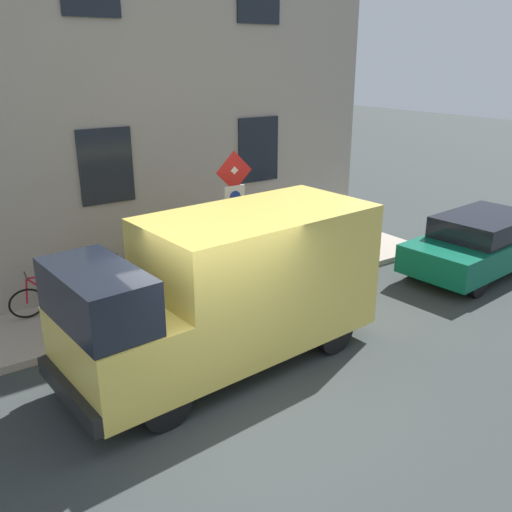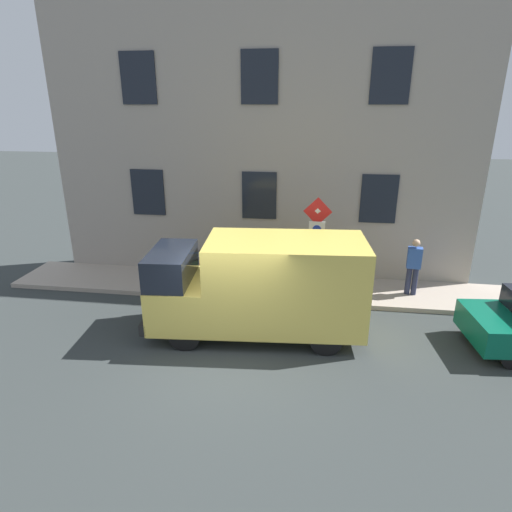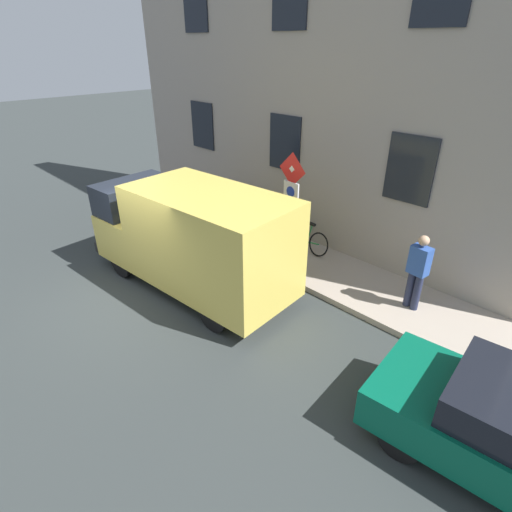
{
  "view_description": "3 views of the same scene",
  "coord_description": "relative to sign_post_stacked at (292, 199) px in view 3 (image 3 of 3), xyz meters",
  "views": [
    {
      "loc": [
        -5.95,
        3.76,
        4.82
      ],
      "look_at": [
        1.65,
        -1.49,
        1.5
      ],
      "focal_mm": 38.69,
      "sensor_mm": 36.0,
      "label": 1
    },
    {
      "loc": [
        -8.54,
        -1.77,
        5.57
      ],
      "look_at": [
        2.72,
        -0.18,
        1.47
      ],
      "focal_mm": 29.93,
      "sensor_mm": 36.0,
      "label": 2
    },
    {
      "loc": [
        -3.84,
        -7.52,
        5.3
      ],
      "look_at": [
        1.95,
        -1.68,
        0.9
      ],
      "focal_mm": 28.29,
      "sensor_mm": 36.0,
      "label": 3
    }
  ],
  "objects": [
    {
      "name": "ground_plane",
      "position": [
        -2.93,
        1.85,
        -2.1
      ],
      "size": [
        80.0,
        80.0,
        0.0
      ],
      "primitive_type": "plane",
      "color": "#323737"
    },
    {
      "name": "pedestrian",
      "position": [
        0.76,
        -2.87,
        -1.03
      ],
      "size": [
        0.31,
        0.43,
        1.72
      ],
      "rotation": [
        0.0,
        0.0,
        3.01
      ],
      "color": "#262B47",
      "rests_on": "sidewalk_slab"
    },
    {
      "name": "bicycle_red",
      "position": [
        1.29,
        3.27,
        -1.59
      ],
      "size": [
        0.46,
        1.72,
        0.89
      ],
      "rotation": [
        0.0,
        0.0,
        1.47
      ],
      "color": "black",
      "rests_on": "sidewalk_slab"
    },
    {
      "name": "bicycle_green",
      "position": [
        1.29,
        0.56,
        -1.59
      ],
      "size": [
        0.46,
        1.72,
        0.89
      ],
      "rotation": [
        0.0,
        0.0,
        1.48
      ],
      "color": "black",
      "rests_on": "sidewalk_slab"
    },
    {
      "name": "building_facade",
      "position": [
        2.19,
        1.85,
        2.26
      ],
      "size": [
        0.75,
        13.45,
        8.7
      ],
      "color": "#9E9389",
      "rests_on": "ground_plane"
    },
    {
      "name": "litter_bin",
      "position": [
        0.14,
        2.91,
        -1.51
      ],
      "size": [
        0.44,
        0.44,
        0.9
      ],
      "primitive_type": "cylinder",
      "color": "#2D5133",
      "rests_on": "sidewalk_slab"
    },
    {
      "name": "sidewalk_slab",
      "position": [
        0.81,
        1.85,
        -2.03
      ],
      "size": [
        2.05,
        15.45,
        0.14
      ],
      "primitive_type": "cube",
      "color": "#AA9C8C",
      "rests_on": "ground_plane"
    },
    {
      "name": "bicycle_blue",
      "position": [
        1.29,
        2.37,
        -1.59
      ],
      "size": [
        0.46,
        1.72,
        0.89
      ],
      "rotation": [
        0.0,
        0.0,
        1.46
      ],
      "color": "black",
      "rests_on": "sidewalk_slab"
    },
    {
      "name": "bicycle_black",
      "position": [
        1.29,
        1.46,
        -1.59
      ],
      "size": [
        0.46,
        1.72,
        0.89
      ],
      "rotation": [
        0.0,
        0.0,
        1.46
      ],
      "color": "black",
      "rests_on": "sidewalk_slab"
    },
    {
      "name": "sign_post_stacked",
      "position": [
        0.0,
        0.0,
        0.0
      ],
      "size": [
        0.16,
        0.56,
        2.91
      ],
      "color": "#474C47",
      "rests_on": "sidewalk_slab"
    },
    {
      "name": "delivery_van",
      "position": [
        -1.9,
        1.31,
        -0.76
      ],
      "size": [
        2.4,
        5.47,
        2.5
      ],
      "rotation": [
        0.0,
        0.0,
        1.65
      ],
      "color": "#E5CA55",
      "rests_on": "ground_plane"
    }
  ]
}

